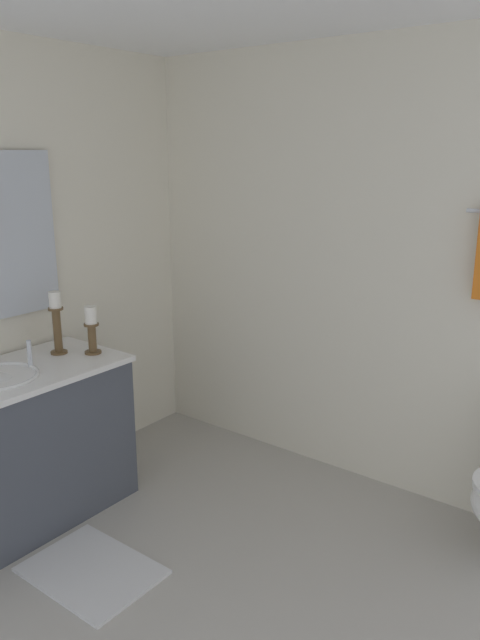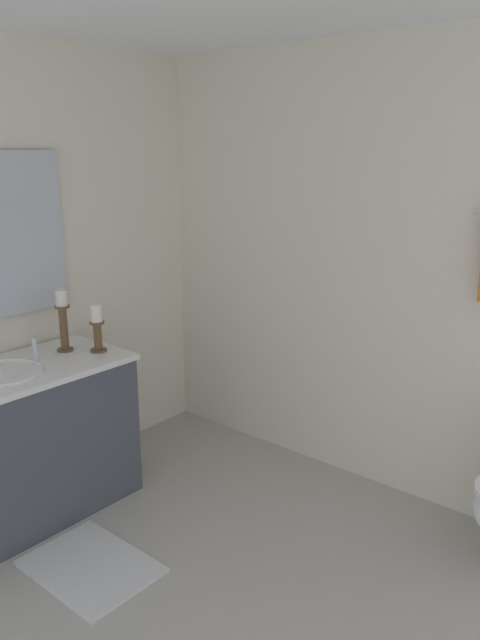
{
  "view_description": "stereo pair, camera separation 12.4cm",
  "coord_description": "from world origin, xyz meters",
  "px_view_note": "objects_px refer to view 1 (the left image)",
  "views": [
    {
      "loc": [
        1.46,
        -1.76,
        1.87
      ],
      "look_at": [
        -0.19,
        0.4,
        1.13
      ],
      "focal_mm": 34.73,
      "sensor_mm": 36.0,
      "label": 1
    },
    {
      "loc": [
        1.55,
        -1.68,
        1.87
      ],
      "look_at": [
        -0.19,
        0.4,
        1.13
      ],
      "focal_mm": 34.73,
      "sensor_mm": 36.0,
      "label": 2
    }
  ],
  "objects_px": {
    "vanity_cabinet": "(5,453)",
    "candle_holder_short": "(57,321)",
    "candle_holder_tall": "(92,329)",
    "bath_mat": "(92,571)"
  },
  "relations": [
    {
      "from": "vanity_cabinet",
      "to": "bath_mat",
      "type": "distance_m",
      "value": 0.74
    },
    {
      "from": "bath_mat",
      "to": "candle_holder_short",
      "type": "bearing_deg",
      "value": 149.12
    },
    {
      "from": "vanity_cabinet",
      "to": "candle_holder_short",
      "type": "relative_size",
      "value": 3.77
    },
    {
      "from": "vanity_cabinet",
      "to": "candle_holder_short",
      "type": "height_order",
      "value": "candle_holder_short"
    },
    {
      "from": "candle_holder_tall",
      "to": "candle_holder_short",
      "type": "relative_size",
      "value": 0.77
    },
    {
      "from": "vanity_cabinet",
      "to": "candle_holder_short",
      "type": "distance_m",
      "value": 0.72
    },
    {
      "from": "vanity_cabinet",
      "to": "candle_holder_tall",
      "type": "bearing_deg",
      "value": 81.36
    },
    {
      "from": "candle_holder_short",
      "to": "bath_mat",
      "type": "relative_size",
      "value": 0.57
    },
    {
      "from": "candle_holder_tall",
      "to": "candle_holder_short",
      "type": "bearing_deg",
      "value": -142.37
    },
    {
      "from": "bath_mat",
      "to": "vanity_cabinet",
      "type": "bearing_deg",
      "value": -180.0
    }
  ]
}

